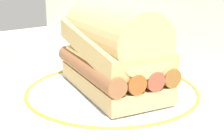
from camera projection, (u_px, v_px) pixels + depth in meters
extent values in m
plane|color=beige|center=(101.00, 104.00, 0.47)|extent=(1.50, 1.50, 0.00)
cylinder|color=white|center=(112.00, 93.00, 0.49)|extent=(0.30, 0.30, 0.01)
torus|color=#B29333|center=(112.00, 90.00, 0.49)|extent=(0.28, 0.28, 0.01)
cube|color=tan|center=(112.00, 80.00, 0.49)|extent=(0.22, 0.15, 0.03)
cylinder|color=brown|center=(87.00, 68.00, 0.46)|extent=(0.21, 0.08, 0.03)
cylinder|color=#944F21|center=(104.00, 65.00, 0.47)|extent=(0.21, 0.08, 0.03)
cylinder|color=brown|center=(120.00, 63.00, 0.48)|extent=(0.21, 0.08, 0.03)
cylinder|color=brown|center=(135.00, 61.00, 0.50)|extent=(0.21, 0.08, 0.03)
cube|color=#EAD67A|center=(112.00, 54.00, 0.47)|extent=(0.19, 0.14, 0.01)
cube|color=tan|center=(112.00, 43.00, 0.47)|extent=(0.23, 0.15, 0.06)
cylinder|color=#D8B373|center=(112.00, 34.00, 0.46)|extent=(0.22, 0.14, 0.09)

